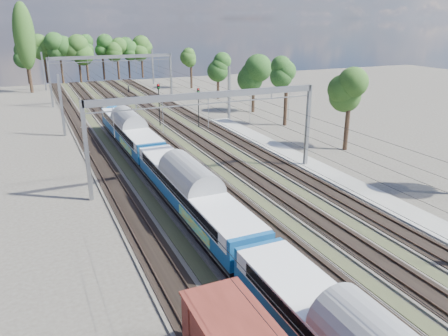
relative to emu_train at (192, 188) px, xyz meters
name	(u,v)px	position (x,y,z in m)	size (l,w,h in m)	color
track_bed	(165,144)	(4.50, 22.45, -2.63)	(21.00, 130.00, 0.34)	#47423A
platform	(372,196)	(16.50, -2.55, -2.58)	(3.00, 70.00, 0.30)	gray
catenary	(150,87)	(4.83, 30.13, 3.67)	(25.65, 130.00, 9.00)	gray
tree_belt	(128,52)	(11.14, 71.35, 5.72)	(40.57, 97.95, 11.72)	black
poplar	(24,37)	(-10.00, 75.45, 9.16)	(4.40, 4.40, 19.04)	black
emu_train	(192,188)	(0.00, 0.00, 0.00)	(3.17, 67.01, 4.64)	black
worker	(129,89)	(9.39, 65.65, -1.91)	(0.60, 0.39, 1.64)	black
signal_near	(159,99)	(6.89, 32.90, 1.30)	(0.45, 0.42, 6.37)	black
signal_far	(198,103)	(11.94, 29.53, 0.99)	(0.39, 0.35, 5.88)	black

